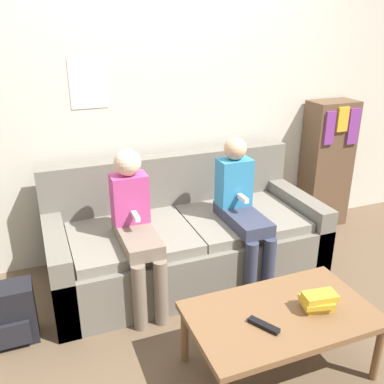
# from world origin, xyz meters

# --- Properties ---
(ground_plane) EXTENTS (10.00, 10.00, 0.00)m
(ground_plane) POSITION_xyz_m (0.00, 0.00, 0.00)
(ground_plane) COLOR brown
(wall_back) EXTENTS (8.00, 0.06, 2.60)m
(wall_back) POSITION_xyz_m (-0.00, 1.09, 1.30)
(wall_back) COLOR beige
(wall_back) RESTS_ON ground_plane
(couch) EXTENTS (2.01, 0.88, 0.86)m
(couch) POSITION_xyz_m (0.00, 0.56, 0.28)
(couch) COLOR #6B665B
(couch) RESTS_ON ground_plane
(coffee_table) EXTENTS (1.00, 0.59, 0.39)m
(coffee_table) POSITION_xyz_m (0.13, -0.57, 0.35)
(coffee_table) COLOR brown
(coffee_table) RESTS_ON ground_plane
(person_left) EXTENTS (0.24, 0.59, 1.06)m
(person_left) POSITION_xyz_m (-0.42, 0.35, 0.60)
(person_left) COLOR #756656
(person_left) RESTS_ON ground_plane
(person_right) EXTENTS (0.24, 0.59, 1.06)m
(person_right) POSITION_xyz_m (0.36, 0.35, 0.59)
(person_right) COLOR #33384C
(person_right) RESTS_ON ground_plane
(tv_remote) EXTENTS (0.12, 0.17, 0.02)m
(tv_remote) POSITION_xyz_m (-0.02, -0.63, 0.40)
(tv_remote) COLOR black
(tv_remote) RESTS_ON coffee_table
(book_stack) EXTENTS (0.20, 0.16, 0.10)m
(book_stack) POSITION_xyz_m (0.32, -0.61, 0.44)
(book_stack) COLOR gold
(book_stack) RESTS_ON coffee_table
(bookshelf) EXTENTS (0.42, 0.27, 1.17)m
(bookshelf) POSITION_xyz_m (1.53, 0.91, 0.59)
(bookshelf) COLOR brown
(bookshelf) RESTS_ON ground_plane
(backpack) EXTENTS (0.29, 0.22, 0.38)m
(backpack) POSITION_xyz_m (-1.25, 0.23, 0.19)
(backpack) COLOR black
(backpack) RESTS_ON ground_plane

